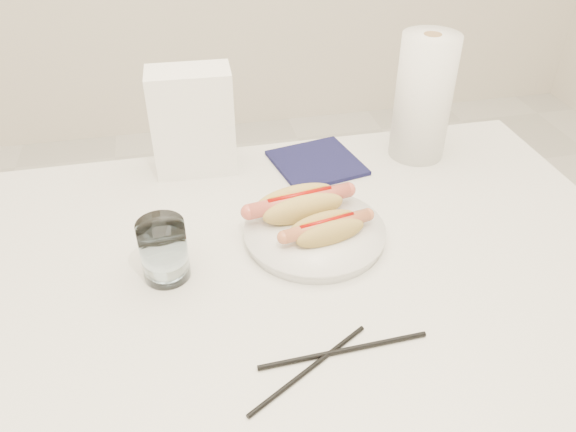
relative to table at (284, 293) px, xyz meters
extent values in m
cube|color=silver|center=(0.00, 0.00, 0.04)|extent=(1.20, 0.80, 0.04)
cylinder|color=silver|center=(-0.54, 0.34, -0.34)|extent=(0.04, 0.04, 0.71)
cylinder|color=silver|center=(0.54, 0.34, -0.34)|extent=(0.04, 0.04, 0.71)
cylinder|color=white|center=(0.06, 0.06, 0.07)|extent=(0.27, 0.27, 0.02)
ellipsoid|color=tan|center=(0.05, 0.09, 0.10)|extent=(0.15, 0.06, 0.05)
ellipsoid|color=tan|center=(0.05, 0.12, 0.10)|extent=(0.15, 0.06, 0.05)
ellipsoid|color=tan|center=(0.05, 0.10, 0.09)|extent=(0.14, 0.08, 0.03)
cylinder|color=#CE5A48|center=(0.05, 0.10, 0.11)|extent=(0.19, 0.06, 0.03)
cylinder|color=#990A05|center=(0.05, 0.10, 0.12)|extent=(0.12, 0.03, 0.01)
ellipsoid|color=tan|center=(0.08, 0.02, 0.10)|extent=(0.12, 0.05, 0.04)
ellipsoid|color=tan|center=(0.07, 0.05, 0.10)|extent=(0.12, 0.05, 0.04)
ellipsoid|color=tan|center=(0.08, 0.03, 0.09)|extent=(0.12, 0.07, 0.02)
cylinder|color=#C46C45|center=(0.08, 0.03, 0.10)|extent=(0.15, 0.05, 0.02)
cylinder|color=#990A05|center=(0.08, 0.03, 0.11)|extent=(0.09, 0.03, 0.01)
cylinder|color=white|center=(-0.18, 0.02, 0.11)|extent=(0.07, 0.07, 0.10)
cylinder|color=black|center=(0.04, -0.19, 0.06)|extent=(0.24, 0.02, 0.01)
cylinder|color=black|center=(-0.01, -0.21, 0.06)|extent=(0.18, 0.11, 0.01)
cube|color=white|center=(-0.11, 0.33, 0.16)|extent=(0.16, 0.09, 0.21)
cube|color=#111136|center=(0.13, 0.29, 0.06)|extent=(0.19, 0.19, 0.01)
cylinder|color=white|center=(0.34, 0.29, 0.19)|extent=(0.14, 0.14, 0.25)
camera|label=1|loc=(-0.14, -0.67, 0.65)|focal=35.21mm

